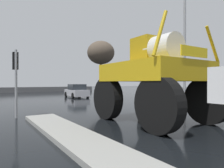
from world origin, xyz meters
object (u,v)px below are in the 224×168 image
object	(u,v)px
oversize_sprayer	(154,78)
traffic_signal_near_right	(139,64)
streetlight_near_right	(186,40)
bare_tree_right	(101,53)
traffic_signal_near_left	(16,69)
sedan_ahead	(77,91)

from	to	relation	value
oversize_sprayer	traffic_signal_near_right	bearing A→B (deg)	-33.45
streetlight_near_right	bare_tree_right	xyz separation A→B (m)	(1.60, 15.63, 1.13)
traffic_signal_near_right	traffic_signal_near_left	bearing A→B (deg)	179.90
oversize_sprayer	traffic_signal_near_right	size ratio (longest dim) A/B	1.25
traffic_signal_near_left	streetlight_near_right	bearing A→B (deg)	-5.40
oversize_sprayer	bare_tree_right	bearing A→B (deg)	-22.88
oversize_sprayer	traffic_signal_near_left	distance (m)	6.62
traffic_signal_near_right	bare_tree_right	world-z (taller)	bare_tree_right
traffic_signal_near_right	streetlight_near_right	size ratio (longest dim) A/B	0.46
streetlight_near_right	traffic_signal_near_right	bearing A→B (deg)	163.79
sedan_ahead	traffic_signal_near_right	xyz separation A→B (m)	(0.17, -10.68, 2.33)
oversize_sprayer	bare_tree_right	distance (m)	21.11
traffic_signal_near_left	traffic_signal_near_right	distance (m)	7.95
oversize_sprayer	sedan_ahead	distance (m)	15.39
sedan_ahead	streetlight_near_right	size ratio (longest dim) A/B	0.47
bare_tree_right	traffic_signal_near_right	bearing A→B (deg)	-110.21
traffic_signal_near_left	streetlight_near_right	size ratio (longest dim) A/B	0.36
sedan_ahead	traffic_signal_near_right	distance (m)	10.93
oversize_sprayer	traffic_signal_near_right	xyz separation A→B (m)	(3.01, 4.39, 1.12)
sedan_ahead	streetlight_near_right	distance (m)	13.11
oversize_sprayer	sedan_ahead	bearing A→B (deg)	-9.72
traffic_signal_near_right	oversize_sprayer	bearing A→B (deg)	-124.39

